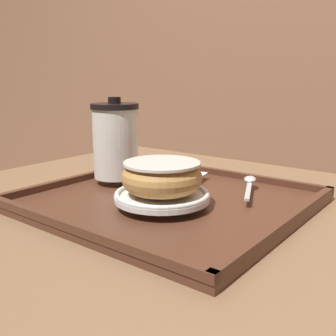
# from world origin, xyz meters

# --- Properties ---
(cafe_table) EXTENTS (0.87, 0.81, 0.75)m
(cafe_table) POSITION_xyz_m (0.00, 0.00, 0.57)
(cafe_table) COLOR #846042
(cafe_table) RESTS_ON ground_plane
(serving_tray) EXTENTS (0.42, 0.40, 0.02)m
(serving_tray) POSITION_xyz_m (0.02, -0.00, 0.76)
(serving_tray) COLOR #512D1E
(serving_tray) RESTS_ON cafe_table
(napkin_paper) EXTENTS (0.12, 0.11, 0.00)m
(napkin_paper) POSITION_xyz_m (-0.03, 0.09, 0.78)
(napkin_paper) COLOR white
(napkin_paper) RESTS_ON serving_tray
(coffee_cup_front) EXTENTS (0.09, 0.09, 0.15)m
(coffee_cup_front) POSITION_xyz_m (-0.12, 0.02, 0.85)
(coffee_cup_front) COLOR white
(coffee_cup_front) RESTS_ON serving_tray
(plate_with_chocolate_donut) EXTENTS (0.15, 0.15, 0.01)m
(plate_with_chocolate_donut) POSITION_xyz_m (0.05, -0.04, 0.78)
(plate_with_chocolate_donut) COLOR white
(plate_with_chocolate_donut) RESTS_ON serving_tray
(donut_chocolate_glazed) EXTENTS (0.12, 0.12, 0.05)m
(donut_chocolate_glazed) POSITION_xyz_m (0.05, -0.04, 0.81)
(donut_chocolate_glazed) COLOR tan
(donut_chocolate_glazed) RESTS_ON plate_with_chocolate_donut
(spoon) EXTENTS (0.07, 0.13, 0.01)m
(spoon) POSITION_xyz_m (0.11, 0.12, 0.78)
(spoon) COLOR silver
(spoon) RESTS_ON serving_tray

